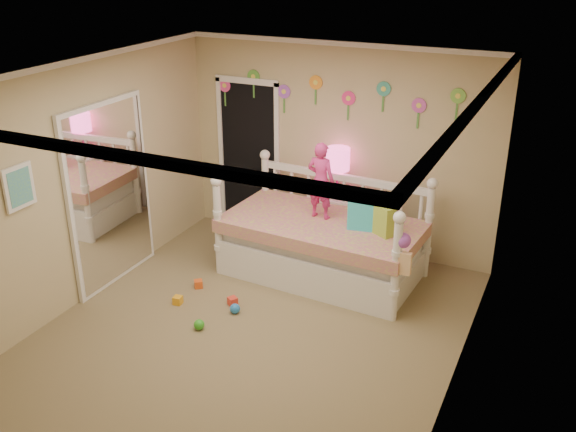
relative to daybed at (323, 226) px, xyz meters
The scene contains 18 objects.
floor 1.54m from the daybed, 96.82° to the right, with size 4.00×4.50×0.01m, color #7F684C.
ceiling 2.43m from the daybed, 96.82° to the right, with size 4.00×4.50×0.01m, color white.
back_wall 1.10m from the daybed, 101.10° to the left, with size 4.00×0.01×2.60m, color tan.
left_wall 2.67m from the daybed, 147.18° to the right, with size 0.01×4.50×2.60m, color tan.
right_wall 2.40m from the daybed, 37.33° to the right, with size 0.01×4.50×2.60m, color tan.
crown_molding 2.40m from the daybed, 96.82° to the right, with size 4.00×4.50×0.06m, color white, non-canonical shape.
daybed is the anchor object (origin of this frame).
pillow_turquoise 0.59m from the daybed, ahead, with size 0.40×0.14×0.40m, color #28B5CC.
pillow_lime 0.74m from the daybed, ahead, with size 0.35×0.13×0.34m, color #9ABA38.
child 0.53m from the daybed, 131.08° to the left, with size 0.33×0.22×0.90m, color #DC3285.
nightstand 0.73m from the daybed, 97.74° to the left, with size 0.43×0.33×0.72m, color white.
table_lamp 0.86m from the daybed, 97.74° to the left, with size 0.29×0.29×0.64m.
closet_doorway 1.70m from the daybed, 149.43° to the left, with size 0.90×0.04×2.07m, color black.
flower_decals 1.58m from the daybed, 107.02° to the left, with size 3.40×0.02×0.50m, color #B2668C, non-canonical shape.
mirror_closet 2.43m from the daybed, 152.70° to the right, with size 0.07×1.30×2.10m, color white.
wall_picture 3.27m from the daybed, 132.92° to the right, with size 0.05×0.34×0.42m, color white.
hanging_bag 1.26m from the daybed, 28.40° to the right, with size 0.20×0.16×0.36m, color beige, non-canonical shape.
toy_scatter 1.83m from the daybed, 120.99° to the right, with size 0.80×1.30×0.11m, color #996666, non-canonical shape.
Camera 1 is at (2.68, -4.88, 3.67)m, focal length 39.96 mm.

